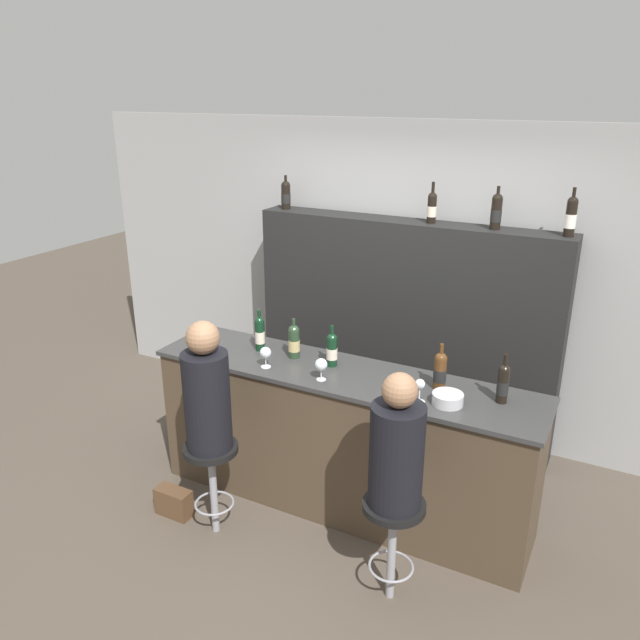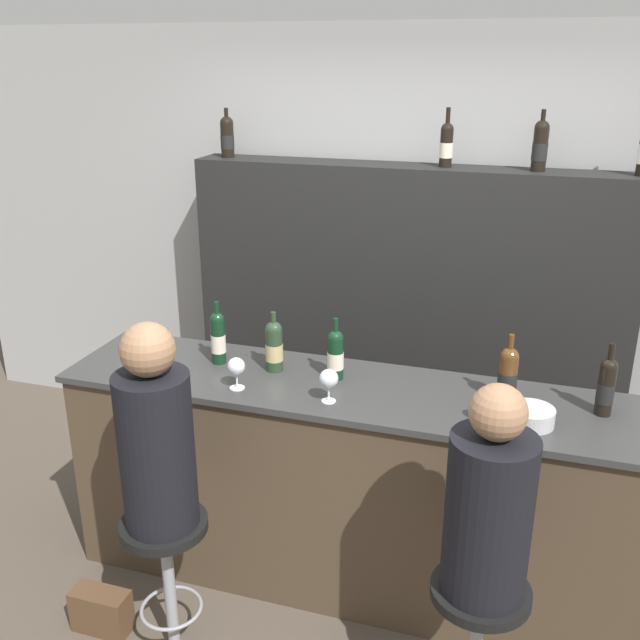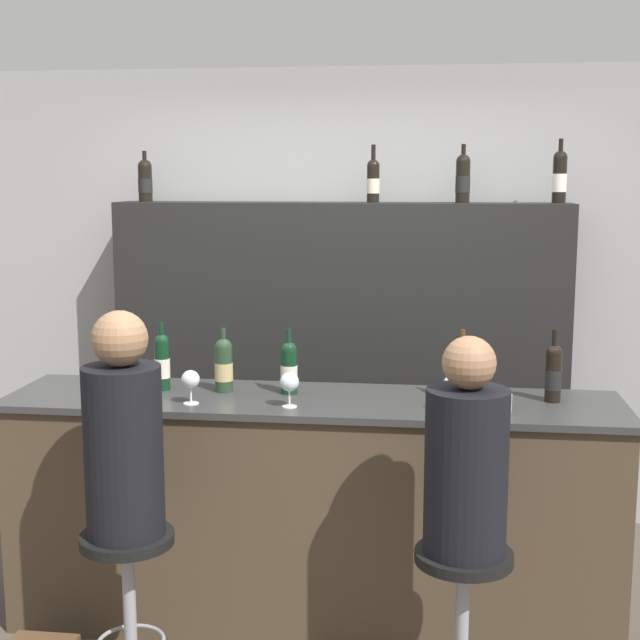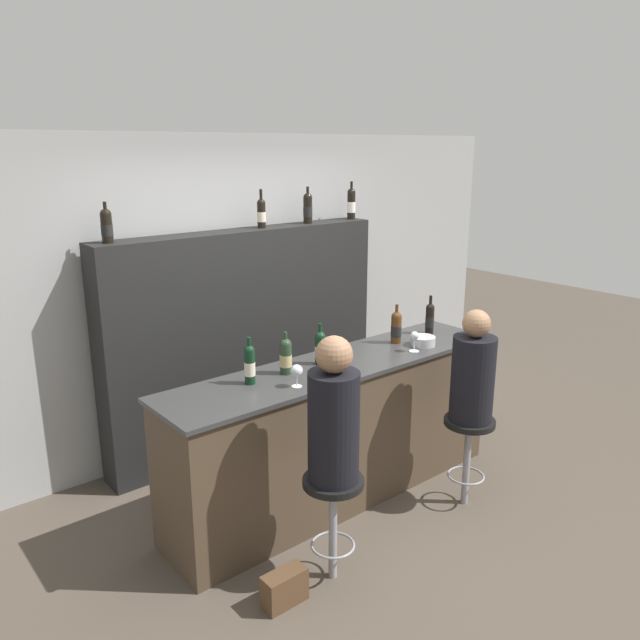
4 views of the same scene
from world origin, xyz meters
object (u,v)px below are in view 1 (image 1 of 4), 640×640
at_px(wine_glass_1, 321,365).
at_px(wine_bottle_counter_4, 503,383).
at_px(wine_bottle_backbar_0, 286,195).
at_px(wine_bottle_backbar_1, 432,207).
at_px(metal_bowl, 448,399).
at_px(guest_seated_left, 207,393).
at_px(handbag, 174,502).
at_px(wine_bottle_counter_2, 332,349).
at_px(wine_bottle_backbar_2, 496,211).
at_px(wine_bottle_backbar_3, 571,216).
at_px(bar_stool_left, 212,465).
at_px(wine_bottle_counter_1, 294,341).
at_px(bar_stool_right, 393,524).
at_px(wine_glass_0, 265,353).
at_px(wine_glass_2, 420,386).
at_px(wine_bottle_counter_3, 440,370).
at_px(wine_bottle_counter_0, 260,333).
at_px(guest_seated_right, 397,449).

bearing_deg(wine_glass_1, wine_bottle_counter_4, 11.89).
bearing_deg(wine_bottle_backbar_0, wine_bottle_backbar_1, 0.00).
xyz_separation_m(metal_bowl, guest_seated_left, (-1.37, -0.55, -0.03)).
bearing_deg(wine_glass_1, handbag, -151.29).
distance_m(wine_bottle_counter_2, wine_bottle_backbar_1, 1.40).
height_order(wine_bottle_backbar_2, wine_bottle_backbar_3, wine_bottle_backbar_3).
bearing_deg(bar_stool_left, handbag, 180.00).
xyz_separation_m(wine_bottle_counter_1, handbag, (-0.57, -0.73, -1.06)).
relative_size(wine_bottle_counter_2, bar_stool_right, 0.44).
distance_m(wine_glass_0, bar_stool_right, 1.39).
bearing_deg(wine_bottle_counter_2, wine_glass_2, -18.25).
xyz_separation_m(wine_bottle_counter_3, wine_bottle_counter_4, (0.39, 0.00, 0.00)).
height_order(wine_bottle_counter_1, wine_glass_0, wine_bottle_counter_1).
bearing_deg(wine_bottle_counter_2, wine_bottle_backbar_0, 132.10).
height_order(wine_bottle_backbar_1, wine_glass_1, wine_bottle_backbar_1).
xyz_separation_m(wine_bottle_counter_4, wine_bottle_backbar_3, (0.14, 1.10, 0.82)).
xyz_separation_m(wine_bottle_counter_0, wine_glass_0, (0.19, -0.23, -0.03)).
relative_size(bar_stool_right, guest_seated_right, 0.83).
bearing_deg(wine_bottle_backbar_2, wine_glass_0, -131.01).
xyz_separation_m(wine_bottle_counter_4, wine_glass_0, (-1.53, -0.23, -0.03)).
bearing_deg(bar_stool_left, metal_bowl, 21.89).
bearing_deg(bar_stool_left, wine_bottle_counter_0, 95.65).
height_order(wine_bottle_backbar_0, metal_bowl, wine_bottle_backbar_0).
bearing_deg(wine_bottle_backbar_2, wine_bottle_counter_1, -134.21).
height_order(wine_glass_1, guest_seated_left, guest_seated_left).
bearing_deg(wine_bottle_backbar_1, wine_bottle_counter_2, -104.83).
bearing_deg(wine_bottle_counter_0, wine_glass_0, -50.05).
height_order(wine_bottle_backbar_2, wine_glass_1, wine_bottle_backbar_2).
relative_size(wine_bottle_counter_2, wine_bottle_counter_4, 0.93).
relative_size(wine_bottle_backbar_3, bar_stool_left, 0.51).
height_order(wine_bottle_backbar_3, guest_seated_right, wine_bottle_backbar_3).
bearing_deg(guest_seated_left, wine_bottle_backbar_0, 104.92).
distance_m(wine_bottle_backbar_1, wine_glass_2, 1.62).
xyz_separation_m(wine_bottle_backbar_2, guest_seated_left, (-1.28, -1.83, -0.94)).
xyz_separation_m(wine_bottle_counter_0, handbag, (-0.29, -0.73, -1.07)).
height_order(wine_bottle_backbar_1, metal_bowl, wine_bottle_backbar_1).
distance_m(wine_bottle_counter_2, wine_bottle_backbar_2, 1.58).
bearing_deg(wine_bottle_counter_4, wine_glass_2, -152.06).
xyz_separation_m(wine_bottle_counter_2, wine_bottle_counter_3, (0.76, 0.00, 0.01)).
bearing_deg(wine_bottle_counter_2, wine_bottle_counter_4, 0.00).
xyz_separation_m(wine_bottle_counter_1, guest_seated_left, (-0.21, -0.73, -0.12)).
xyz_separation_m(wine_bottle_counter_3, wine_bottle_backbar_1, (-0.46, 1.10, 0.81)).
bearing_deg(bar_stool_left, wine_bottle_counter_2, 55.15).
height_order(wine_bottle_counter_1, wine_glass_1, wine_bottle_counter_1).
bearing_deg(wine_bottle_counter_0, metal_bowl, -7.00).
xyz_separation_m(wine_bottle_backbar_1, guest_seated_left, (-0.80, -1.83, -0.93)).
distance_m(wine_bottle_backbar_0, wine_glass_0, 1.68).
distance_m(wine_bottle_backbar_3, guest_seated_right, 2.14).
height_order(wine_bottle_counter_1, wine_bottle_backbar_2, wine_bottle_backbar_2).
relative_size(wine_bottle_backbar_1, bar_stool_right, 0.47).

